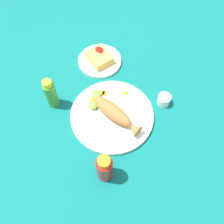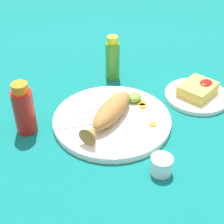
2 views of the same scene
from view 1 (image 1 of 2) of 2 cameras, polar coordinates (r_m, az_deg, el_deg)
name	(u,v)px [view 1 (image 1 of 2)]	position (r m, az deg, el deg)	size (l,w,h in m)	color
ground_plane	(112,117)	(1.02, 0.00, -1.05)	(4.00, 4.00, 0.00)	#0C605B
main_plate	(112,116)	(1.02, 0.00, -0.81)	(0.34, 0.34, 0.02)	white
fried_fish	(115,113)	(0.98, 0.68, -0.31)	(0.24, 0.11, 0.06)	#996633
fork_near	(115,134)	(0.97, 0.68, -4.95)	(0.16, 0.12, 0.00)	silver
fork_far	(103,132)	(0.97, -2.13, -4.70)	(0.18, 0.06, 0.00)	silver
carrot_slice_near	(126,93)	(1.06, 3.21, 4.31)	(0.02, 0.02, 0.00)	orange
carrot_slice_mid	(105,93)	(1.06, -1.64, 4.30)	(0.02, 0.02, 0.00)	orange
carrot_slice_far	(101,93)	(1.06, -2.42, 4.42)	(0.03, 0.03, 0.00)	orange
carrot_slice_extra	(93,99)	(1.05, -4.48, 2.87)	(0.02, 0.02, 0.00)	orange
lime_wedge_main	(96,95)	(1.05, -3.59, 3.97)	(0.05, 0.04, 0.03)	#6BB233
lime_wedge_side	(93,105)	(1.02, -4.39, 1.55)	(0.04, 0.04, 0.02)	#6BB233
hot_sauce_bottle_red	(104,168)	(0.87, -1.73, -12.71)	(0.06, 0.06, 0.15)	#B21914
hot_sauce_bottle_green	(51,94)	(1.03, -13.78, 4.05)	(0.05, 0.05, 0.15)	#3D8428
salt_cup	(164,100)	(1.06, 11.74, 2.67)	(0.05, 0.05, 0.05)	silver
side_plate_fries	(100,61)	(1.19, -2.80, 11.58)	(0.20, 0.20, 0.01)	white
fries_pile	(100,57)	(1.17, -2.86, 12.44)	(0.11, 0.09, 0.04)	gold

